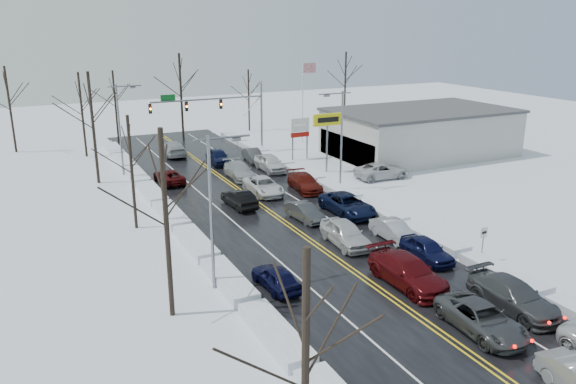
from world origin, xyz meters
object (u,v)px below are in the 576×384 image
tires_plus_sign (327,124)px  dealership_building (420,132)px  traffic_signal_mast (221,107)px  oncoming_car_0 (239,207)px  flagpole (304,96)px

tires_plus_sign → dealership_building: 13.82m
traffic_signal_mast → oncoming_car_0: size_ratio=3.00×
dealership_building → oncoming_car_0: size_ratio=4.61×
traffic_signal_mast → dealership_building: (20.53, -9.99, -2.82)m
tires_plus_sign → dealership_building: tires_plus_sign is taller
traffic_signal_mast → dealership_building: 23.01m
traffic_signal_mast → oncoming_car_0: 20.24m
tires_plus_sign → oncoming_car_0: bearing=-151.1°
flagpole → dealership_building: (8.80, -12.00, -3.27)m
traffic_signal_mast → flagpole: flagpole is taller
flagpole → dealership_building: bearing=-53.7°
dealership_building → oncoming_car_0: bearing=-161.2°
flagpole → oncoming_car_0: size_ratio=2.26×
traffic_signal_mast → flagpole: bearing=9.7°
flagpole → oncoming_car_0: (-16.94, -20.78, -5.93)m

